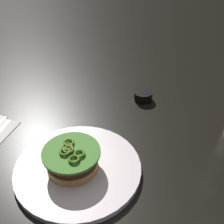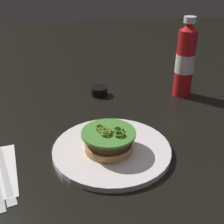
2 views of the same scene
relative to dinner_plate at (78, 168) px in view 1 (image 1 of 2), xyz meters
The scene contains 4 objects.
ground_plane 0.07m from the dinner_plate, 168.71° to the left, with size 3.00×3.00×0.00m, color black.
dinner_plate is the anchor object (origin of this frame).
burger_sandwich 0.03m from the dinner_plate, 46.94° to the right, with size 0.12×0.12×0.05m.
condiment_cup 0.31m from the dinner_plate, behind, with size 0.05×0.05×0.03m, color black.
Camera 1 is at (0.38, 0.26, 0.46)m, focal length 45.54 mm.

